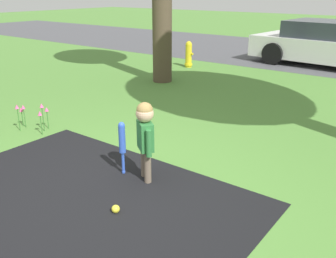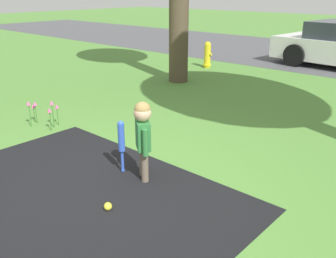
# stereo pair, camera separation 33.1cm
# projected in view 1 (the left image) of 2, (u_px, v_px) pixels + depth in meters

# --- Properties ---
(ground_plane) EXTENTS (60.00, 60.00, 0.00)m
(ground_plane) POSITION_uv_depth(u_px,v_px,m) (103.00, 196.00, 3.81)
(ground_plane) COLOR #518438
(child) EXTENTS (0.30, 0.25, 0.89)m
(child) POSITION_uv_depth(u_px,v_px,m) (145.00, 131.00, 3.95)
(child) COLOR #6B5B4C
(child) RESTS_ON ground
(baseball_bat) EXTENTS (0.08, 0.08, 0.62)m
(baseball_bat) POSITION_uv_depth(u_px,v_px,m) (122.00, 141.00, 4.14)
(baseball_bat) COLOR blue
(baseball_bat) RESTS_ON ground
(sports_ball) EXTENTS (0.08, 0.08, 0.08)m
(sports_ball) POSITION_uv_depth(u_px,v_px,m) (116.00, 209.00, 3.52)
(sports_ball) COLOR yellow
(sports_ball) RESTS_ON ground
(fire_hydrant) EXTENTS (0.24, 0.21, 0.69)m
(fire_hydrant) POSITION_uv_depth(u_px,v_px,m) (189.00, 55.00, 9.96)
(fire_hydrant) COLOR yellow
(fire_hydrant) RESTS_ON ground
(parked_car) EXTENTS (4.29, 2.29, 1.18)m
(parked_car) POSITION_uv_depth(u_px,v_px,m) (332.00, 45.00, 10.08)
(parked_car) COLOR silver
(parked_car) RESTS_ON ground
(flower_bed) EXTENTS (0.60, 0.37, 0.43)m
(flower_bed) POSITION_uv_depth(u_px,v_px,m) (32.00, 110.00, 5.50)
(flower_bed) COLOR #38702D
(flower_bed) RESTS_ON ground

